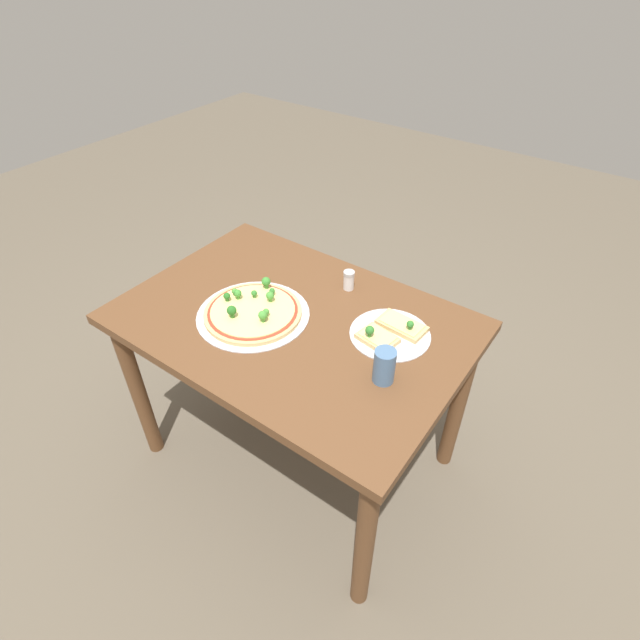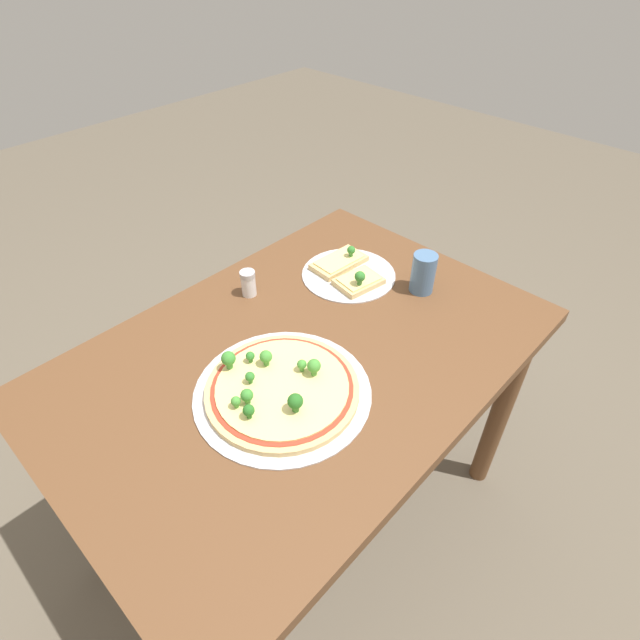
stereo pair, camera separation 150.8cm
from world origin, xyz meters
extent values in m
plane|color=brown|center=(0.00, 0.00, 0.00)|extent=(8.00, 8.00, 0.00)
cube|color=brown|center=(0.00, 0.00, 0.74)|extent=(1.18, 0.81, 0.04)
cylinder|color=brown|center=(-0.53, -0.34, 0.36)|extent=(0.06, 0.06, 0.72)
cylinder|color=brown|center=(0.53, -0.34, 0.36)|extent=(0.06, 0.06, 0.72)
cylinder|color=brown|center=(-0.53, 0.34, 0.36)|extent=(0.06, 0.06, 0.72)
cylinder|color=silver|center=(0.12, 0.06, 0.76)|extent=(0.39, 0.39, 0.00)
cylinder|color=#DBB775|center=(0.12, 0.06, 0.77)|extent=(0.34, 0.34, 0.01)
cylinder|color=#B73823|center=(0.12, 0.06, 0.78)|extent=(0.31, 0.31, 0.00)
cylinder|color=#EFD684|center=(0.12, 0.06, 0.78)|extent=(0.29, 0.29, 0.00)
sphere|color=#337A2D|center=(0.12, -0.04, 0.80)|extent=(0.02, 0.02, 0.02)
cylinder|color=#3F8136|center=(0.12, -0.04, 0.79)|extent=(0.01, 0.01, 0.01)
sphere|color=#479338|center=(0.06, 0.06, 0.80)|extent=(0.02, 0.02, 0.02)
cylinder|color=#51973E|center=(0.06, 0.06, 0.79)|extent=(0.01, 0.01, 0.01)
sphere|color=#3D8933|center=(0.20, 0.05, 0.81)|extent=(0.03, 0.03, 0.03)
cylinder|color=#488E3A|center=(0.20, 0.05, 0.79)|extent=(0.01, 0.01, 0.01)
sphere|color=#479338|center=(0.05, 0.09, 0.81)|extent=(0.03, 0.03, 0.03)
cylinder|color=#51973E|center=(0.05, 0.09, 0.79)|extent=(0.01, 0.01, 0.01)
sphere|color=#337A2D|center=(0.16, 0.01, 0.80)|extent=(0.02, 0.02, 0.02)
cylinder|color=#3F8136|center=(0.16, 0.01, 0.79)|extent=(0.01, 0.01, 0.01)
sphere|color=#479338|center=(0.10, -0.01, 0.81)|extent=(0.03, 0.03, 0.03)
cylinder|color=#51973E|center=(0.10, -0.01, 0.79)|extent=(0.01, 0.01, 0.01)
sphere|color=#3D8933|center=(0.17, -0.06, 0.81)|extent=(0.03, 0.03, 0.03)
cylinder|color=#488E3A|center=(0.17, -0.06, 0.79)|extent=(0.01, 0.01, 0.01)
sphere|color=#286B23|center=(0.15, 0.13, 0.81)|extent=(0.03, 0.03, 0.03)
cylinder|color=#37742D|center=(0.15, 0.13, 0.79)|extent=(0.01, 0.01, 0.01)
sphere|color=#286B23|center=(0.23, 0.08, 0.81)|extent=(0.02, 0.02, 0.02)
cylinder|color=#37742D|center=(0.23, 0.08, 0.79)|extent=(0.01, 0.01, 0.01)
sphere|color=#479338|center=(0.23, 0.04, 0.80)|extent=(0.02, 0.02, 0.02)
cylinder|color=#51973E|center=(0.23, 0.04, 0.79)|extent=(0.01, 0.01, 0.01)
cylinder|color=silver|center=(-0.31, -0.12, 0.76)|extent=(0.27, 0.27, 0.00)
cube|color=#DBB775|center=(-0.33, -0.17, 0.77)|extent=(0.17, 0.10, 0.02)
cube|color=#EFD684|center=(-0.33, -0.17, 0.78)|extent=(0.14, 0.08, 0.00)
sphere|color=#337A2D|center=(-0.36, -0.16, 0.80)|extent=(0.02, 0.02, 0.02)
cylinder|color=#3F8136|center=(-0.36, -0.16, 0.79)|extent=(0.01, 0.01, 0.01)
cube|color=#DBB775|center=(-0.29, -0.07, 0.77)|extent=(0.14, 0.11, 0.02)
cube|color=#EFD684|center=(-0.29, -0.07, 0.78)|extent=(0.11, 0.09, 0.00)
sphere|color=#337A2D|center=(-0.27, -0.05, 0.81)|extent=(0.03, 0.03, 0.03)
cylinder|color=#3F8136|center=(-0.27, -0.05, 0.79)|extent=(0.01, 0.01, 0.01)
cylinder|color=#4C7099|center=(-0.39, 0.07, 0.82)|extent=(0.06, 0.06, 0.11)
cylinder|color=silver|center=(-0.06, -0.26, 0.79)|extent=(0.04, 0.04, 0.06)
cylinder|color=#B2B2B7|center=(-0.06, -0.26, 0.83)|extent=(0.04, 0.04, 0.01)
camera|label=1|loc=(-0.85, 1.01, 1.84)|focal=28.00mm
camera|label=2|loc=(0.59, 0.62, 1.59)|focal=28.00mm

